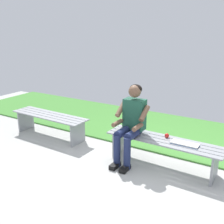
{
  "coord_description": "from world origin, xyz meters",
  "views": [
    {
      "loc": [
        -1.33,
        3.69,
        2.09
      ],
      "look_at": [
        0.84,
        0.15,
        0.8
      ],
      "focal_mm": 43.15,
      "sensor_mm": 36.0,
      "label": 1
    }
  ],
  "objects": [
    {
      "name": "book_open",
      "position": [
        -0.34,
        0.01,
        0.46
      ],
      "size": [
        0.42,
        0.17,
        0.02
      ],
      "rotation": [
        0.0,
        0.0,
        -0.02
      ],
      "color": "white",
      "rests_on": "bench_near"
    },
    {
      "name": "apple",
      "position": [
        -0.02,
        -0.1,
        0.49
      ],
      "size": [
        0.07,
        0.07,
        0.07
      ],
      "primitive_type": "sphere",
      "color": "red",
      "rests_on": "bench_near"
    },
    {
      "name": "ground_plane",
      "position": [
        1.2,
        1.0,
        -0.02
      ],
      "size": [
        10.0,
        7.0,
        0.04
      ],
      "primitive_type": "cube",
      "color": "#B2B2AD"
    },
    {
      "name": "bench_near",
      "position": [
        0.0,
        0.0,
        0.35
      ],
      "size": [
        1.84,
        0.48,
        0.45
      ],
      "rotation": [
        0.0,
        0.0,
        -0.02
      ],
      "color": "gray",
      "rests_on": "ground"
    },
    {
      "name": "person_seated",
      "position": [
        0.52,
        0.1,
        0.69
      ],
      "size": [
        0.5,
        0.69,
        1.26
      ],
      "color": "#1E513D",
      "rests_on": "ground"
    },
    {
      "name": "bench_far",
      "position": [
        2.39,
        0.0,
        0.34
      ],
      "size": [
        1.69,
        0.48,
        0.45
      ],
      "rotation": [
        0.0,
        0.0,
        -0.02
      ],
      "color": "gray",
      "rests_on": "ground"
    },
    {
      "name": "grass_strip",
      "position": [
        1.2,
        -1.47,
        0.01
      ],
      "size": [
        9.0,
        2.2,
        0.03
      ],
      "primitive_type": "cube",
      "color": "#478C38",
      "rests_on": "ground"
    }
  ]
}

